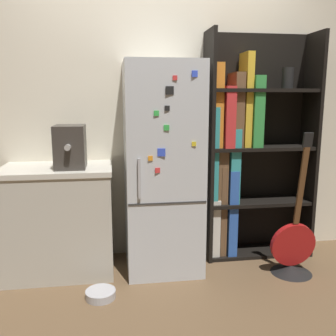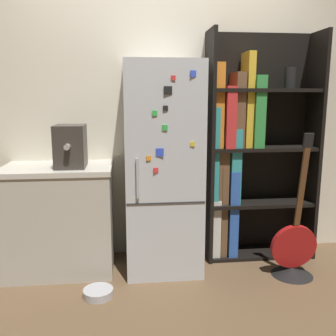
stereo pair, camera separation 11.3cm
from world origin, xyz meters
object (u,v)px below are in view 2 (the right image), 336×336
bookshelf (245,153)px  guitar (293,256)px  pet_bowl (98,292)px  refrigerator (162,168)px  espresso_machine (71,146)px

bookshelf → guitar: bearing=-59.3°
pet_bowl → guitar: bearing=6.0°
guitar → bookshelf: bearing=120.7°
refrigerator → bookshelf: bearing=12.8°
refrigerator → guitar: bearing=-16.4°
espresso_machine → guitar: size_ratio=0.30×
guitar → espresso_machine: bearing=171.0°
bookshelf → guitar: bookshelf is taller
bookshelf → espresso_machine: 1.50m
refrigerator → bookshelf: bookshelf is taller
espresso_machine → refrigerator: bearing=2.2°
bookshelf → guitar: size_ratio=1.69×
guitar → pet_bowl: size_ratio=5.36×
espresso_machine → pet_bowl: 1.13m
espresso_machine → pet_bowl: espresso_machine is taller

